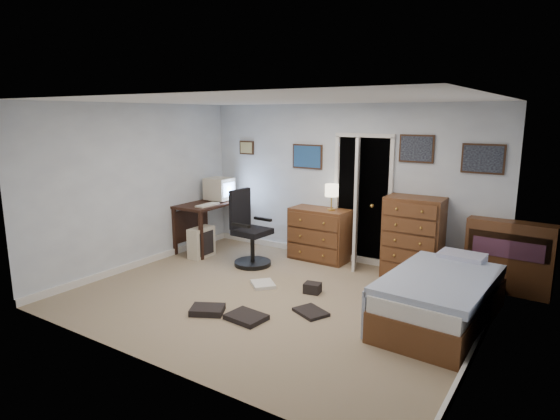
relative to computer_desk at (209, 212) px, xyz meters
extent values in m
cube|color=gray|center=(2.30, -1.37, -0.65)|extent=(5.00, 4.00, 0.02)
cube|color=black|center=(0.10, 0.00, 0.17)|extent=(0.71, 1.46, 0.04)
cube|color=black|center=(-0.17, -0.68, -0.25)|extent=(0.06, 0.06, 0.79)
cube|color=black|center=(0.41, -0.67, -0.25)|extent=(0.06, 0.06, 0.79)
cube|color=black|center=(-0.21, 0.67, -0.25)|extent=(0.06, 0.06, 0.79)
cube|color=black|center=(0.37, 0.69, -0.25)|extent=(0.06, 0.06, 0.79)
cube|color=black|center=(-0.21, -0.01, -0.20)|extent=(0.07, 1.33, 0.56)
cube|color=beige|center=(0.12, 0.15, 0.40)|extent=(0.43, 0.41, 0.38)
cube|color=#8CB2F2|center=(0.34, 0.16, 0.40)|extent=(0.02, 0.31, 0.24)
cube|color=beige|center=(0.12, 0.15, 0.20)|extent=(0.29, 0.29, 0.02)
cube|color=beige|center=(0.28, -0.35, 0.21)|extent=(0.18, 0.45, 0.03)
cube|color=beige|center=(0.30, -0.55, -0.39)|extent=(0.24, 0.47, 0.50)
cube|color=black|center=(0.42, -0.54, -0.39)|extent=(0.02, 0.33, 0.39)
cylinder|color=black|center=(1.28, -0.44, -0.61)|extent=(0.61, 0.61, 0.07)
cylinder|color=black|center=(1.28, -0.44, -0.36)|extent=(0.07, 0.07, 0.44)
cube|color=black|center=(1.28, -0.44, -0.10)|extent=(0.51, 0.51, 0.09)
cube|color=black|center=(1.04, -0.43, 0.24)|extent=(0.09, 0.45, 0.61)
cube|color=black|center=(1.27, -0.71, 0.06)|extent=(0.33, 0.07, 0.04)
cube|color=black|center=(1.29, -0.18, 0.06)|extent=(0.33, 0.07, 0.04)
cube|color=maroon|center=(-0.02, 0.76, -0.24)|extent=(0.17, 0.17, 0.81)
cube|color=brown|center=(2.01, 0.40, -0.22)|extent=(0.96, 0.49, 0.85)
cylinder|color=gold|center=(2.21, 0.40, 0.22)|extent=(0.13, 0.13, 0.02)
cylinder|color=gold|center=(2.21, 0.40, 0.34)|extent=(0.03, 0.03, 0.25)
cylinder|color=beige|center=(2.21, 0.40, 0.52)|extent=(0.21, 0.21, 0.19)
cube|color=black|center=(2.65, 0.93, 0.36)|extent=(0.90, 0.60, 2.00)
cube|color=white|center=(2.20, 0.60, 0.36)|extent=(0.06, 0.05, 2.00)
cube|color=white|center=(3.10, 0.60, 0.36)|extent=(0.06, 0.05, 2.00)
cube|color=white|center=(2.65, 0.60, 1.38)|extent=(0.96, 0.05, 0.06)
cube|color=white|center=(2.61, 0.49, 0.36)|extent=(0.31, 0.77, 2.00)
sphere|color=gold|center=(2.92, 0.34, 0.36)|extent=(0.06, 0.06, 0.06)
cube|color=brown|center=(3.55, 0.38, -0.05)|extent=(0.82, 0.50, 1.19)
cube|color=brown|center=(4.79, 0.50, -0.16)|extent=(1.09, 0.33, 0.97)
cube|color=black|center=(4.78, 0.42, 0.02)|extent=(0.99, 0.16, 0.32)
cube|color=maroon|center=(4.78, 0.42, -0.02)|extent=(0.87, 0.18, 0.24)
cube|color=brown|center=(4.30, -0.94, -0.47)|extent=(1.08, 2.00, 0.34)
cube|color=white|center=(4.30, -0.94, -0.21)|extent=(1.04, 1.96, 0.18)
cube|color=#5A72A8|center=(4.29, -1.04, -0.10)|extent=(1.13, 1.71, 0.10)
cube|color=#5A72A8|center=(3.78, -1.01, -0.37)|extent=(0.13, 1.66, 0.53)
cube|color=#747CBA|center=(4.34, -0.21, -0.07)|extent=(0.56, 0.40, 0.13)
cube|color=#331E11|center=(0.40, 0.61, 1.11)|extent=(0.30, 0.03, 0.24)
cube|color=#969B55|center=(0.40, 0.59, 1.11)|extent=(0.25, 0.01, 0.19)
cube|color=#331E11|center=(1.65, 0.61, 1.01)|extent=(0.55, 0.03, 0.40)
cube|color=navy|center=(1.65, 0.59, 1.01)|extent=(0.50, 0.01, 0.35)
cube|color=#331E11|center=(3.45, 0.61, 1.21)|extent=(0.50, 0.03, 0.40)
cube|color=black|center=(3.45, 0.59, 1.21)|extent=(0.45, 0.01, 0.35)
cube|color=#331E11|center=(4.35, 0.61, 1.11)|extent=(0.55, 0.03, 0.40)
cube|color=black|center=(4.35, 0.59, 1.11)|extent=(0.50, 0.01, 0.35)
cube|color=black|center=(2.40, -2.09, -0.61)|extent=(0.47, 0.38, 0.06)
cube|color=black|center=(1.90, -2.20, -0.60)|extent=(0.48, 0.44, 0.08)
cube|color=black|center=(2.64, -0.95, -0.57)|extent=(0.24, 0.21, 0.14)
cube|color=black|center=(2.95, -1.54, -0.62)|extent=(0.47, 0.42, 0.04)
cube|color=silver|center=(1.94, -1.10, -0.62)|extent=(0.45, 0.44, 0.05)
camera|label=1|loc=(5.49, -6.11, 1.69)|focal=30.00mm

